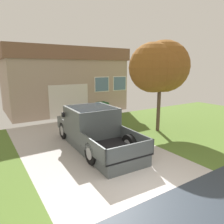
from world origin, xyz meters
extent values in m
cube|color=#B7B1AD|center=(0.00, 4.50, -0.03)|extent=(5.20, 9.00, 0.06)
cube|color=#51702B|center=(8.60, 4.50, -0.03)|extent=(12.00, 9.00, 0.06)
cube|color=#495051|center=(0.34, 3.87, 0.21)|extent=(1.94, 5.07, 0.42)
cube|color=#495051|center=(0.36, 4.37, 1.05)|extent=(1.96, 2.01, 1.26)
cube|color=#1E2833|center=(0.36, 4.37, 1.43)|extent=(1.73, 1.84, 0.53)
cube|color=#495051|center=(0.42, 5.85, 0.70)|extent=(1.92, 1.12, 0.57)
cube|color=black|center=(0.28, 2.39, 0.45)|extent=(1.96, 2.11, 0.06)
cube|color=#495051|center=(-0.63, 2.43, 0.69)|extent=(0.14, 2.03, 0.55)
cube|color=#495051|center=(1.19, 2.35, 0.69)|extent=(0.14, 2.03, 0.55)
cube|color=#495051|center=(0.23, 1.40, 0.69)|extent=(1.88, 0.14, 0.55)
cube|color=black|center=(-0.65, 5.08, 1.33)|extent=(0.11, 0.18, 0.20)
cylinder|color=black|center=(-0.40, 5.73, 0.40)|extent=(0.29, 0.81, 0.80)
cylinder|color=#9E9EA3|center=(-0.40, 5.73, 0.40)|extent=(0.30, 0.45, 0.44)
cylinder|color=black|center=(1.22, 5.66, 0.40)|extent=(0.29, 0.81, 0.80)
cylinder|color=#9E9EA3|center=(1.22, 5.66, 0.40)|extent=(0.30, 0.45, 0.44)
cylinder|color=black|center=(-0.52, 2.62, 0.40)|extent=(0.29, 0.81, 0.80)
cylinder|color=#9E9EA3|center=(-0.52, 2.62, 0.40)|extent=(0.30, 0.45, 0.44)
cylinder|color=black|center=(1.09, 2.56, 0.40)|extent=(0.29, 0.81, 0.80)
cylinder|color=#9E9EA3|center=(1.09, 2.56, 0.40)|extent=(0.30, 0.45, 0.44)
cylinder|color=black|center=(1.82, 4.30, 0.41)|extent=(0.16, 0.16, 0.81)
cylinder|color=black|center=(1.45, 4.27, 0.41)|extent=(0.16, 0.16, 0.81)
cylinder|color=#4C9356|center=(1.63, 4.29, 1.06)|extent=(0.33, 0.33, 0.56)
cylinder|color=tan|center=(1.83, 4.30, 1.03)|extent=(0.09, 0.09, 0.56)
cylinder|color=tan|center=(1.44, 4.27, 1.03)|extent=(0.09, 0.09, 0.56)
sphere|color=tan|center=(1.63, 4.29, 1.46)|extent=(0.19, 0.19, 0.19)
cylinder|color=#D1B78E|center=(1.63, 4.29, 1.50)|extent=(0.37, 0.37, 0.01)
cone|color=#D1B78E|center=(1.63, 4.29, 1.55)|extent=(0.20, 0.20, 0.10)
cube|color=tan|center=(1.54, 4.00, 0.11)|extent=(0.39, 0.18, 0.22)
torus|color=tan|center=(1.54, 4.00, 0.27)|extent=(0.35, 0.02, 0.35)
cube|color=tan|center=(2.14, 12.53, 1.93)|extent=(8.55, 5.24, 3.87)
cube|color=brown|center=(2.14, 12.53, 4.31)|extent=(8.89, 5.45, 0.89)
cube|color=silver|center=(1.51, 9.88, 1.11)|extent=(2.77, 0.06, 2.22)
cube|color=slate|center=(4.10, 9.88, 2.13)|extent=(1.10, 0.05, 1.00)
cube|color=silver|center=(4.10, 9.90, 2.13)|extent=(1.23, 0.02, 1.12)
cube|color=slate|center=(5.70, 9.88, 2.13)|extent=(1.10, 0.05, 1.00)
cube|color=silver|center=(5.70, 9.90, 2.13)|extent=(1.23, 0.02, 1.12)
cylinder|color=brown|center=(4.30, 4.27, 1.26)|extent=(0.19, 0.19, 2.53)
sphere|color=brown|center=(4.01, 4.46, 3.34)|extent=(2.54, 2.54, 2.54)
sphere|color=brown|center=(4.29, 4.15, 3.32)|extent=(2.20, 2.20, 2.20)
sphere|color=brown|center=(4.65, 4.39, 3.40)|extent=(2.68, 2.68, 2.68)
cube|color=#286B38|center=(3.14, 8.20, 0.55)|extent=(0.58, 0.68, 0.91)
cube|color=#1C4A27|center=(3.14, 8.20, 1.05)|extent=(0.60, 0.71, 0.10)
cylinder|color=black|center=(2.92, 7.93, 0.09)|extent=(0.05, 0.18, 0.18)
cylinder|color=black|center=(3.36, 7.93, 0.09)|extent=(0.05, 0.18, 0.18)
camera|label=1|loc=(-3.65, -3.51, 3.34)|focal=33.41mm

